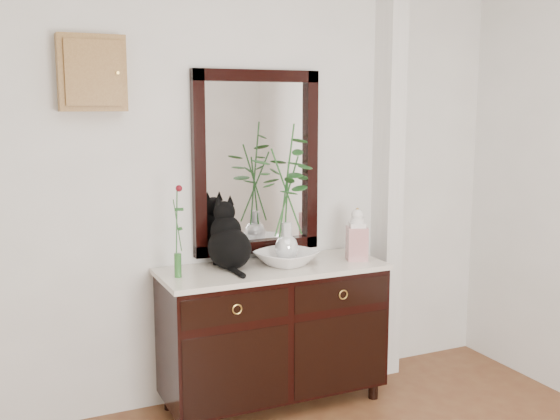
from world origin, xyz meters
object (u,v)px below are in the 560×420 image
sideboard (273,328)px  ginger_jar (357,234)px  cat (229,235)px  lotus_bowl (287,258)px

sideboard → ginger_jar: 0.76m
cat → ginger_jar: cat is taller
cat → sideboard: bearing=-18.6°
ginger_jar → cat: bearing=170.3°
lotus_bowl → ginger_jar: size_ratio=1.07×
lotus_bowl → cat: bearing=167.9°
lotus_bowl → ginger_jar: 0.46m
sideboard → lotus_bowl: bearing=1.8°
sideboard → lotus_bowl: lotus_bowl is taller
sideboard → ginger_jar: (0.53, -0.06, 0.54)m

